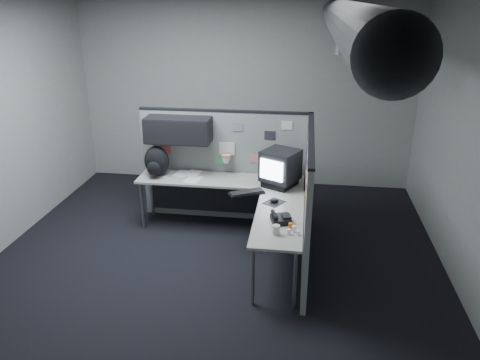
# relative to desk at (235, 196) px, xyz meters

# --- Properties ---
(room) EXTENTS (5.62, 5.62, 3.22)m
(room) POSITION_rel_desk_xyz_m (0.41, -0.70, 1.48)
(room) COLOR black
(room) RESTS_ON ground
(partition_back) EXTENTS (2.44, 0.42, 1.63)m
(partition_back) POSITION_rel_desk_xyz_m (-0.40, 0.53, 0.38)
(partition_back) COLOR gray
(partition_back) RESTS_ON ground
(partition_right) EXTENTS (0.07, 2.23, 1.63)m
(partition_right) POSITION_rel_desk_xyz_m (0.95, -0.49, 0.21)
(partition_right) COLOR gray
(partition_right) RESTS_ON ground
(desk) EXTENTS (2.31, 2.11, 0.73)m
(desk) POSITION_rel_desk_xyz_m (0.00, 0.00, 0.00)
(desk) COLOR #9F9990
(desk) RESTS_ON ground
(monitor) EXTENTS (0.57, 0.57, 0.49)m
(monitor) POSITION_rel_desk_xyz_m (0.58, 0.16, 0.37)
(monitor) COLOR black
(monitor) RESTS_ON desk
(keyboard) EXTENTS (0.48, 0.37, 0.04)m
(keyboard) POSITION_rel_desk_xyz_m (0.18, -0.20, 0.14)
(keyboard) COLOR black
(keyboard) RESTS_ON desk
(mouse) EXTENTS (0.29, 0.31, 0.05)m
(mouse) POSITION_rel_desk_xyz_m (0.55, -0.41, 0.13)
(mouse) COLOR black
(mouse) RESTS_ON desk
(phone) EXTENTS (0.26, 0.27, 0.11)m
(phone) POSITION_rel_desk_xyz_m (0.66, -0.92, 0.16)
(phone) COLOR black
(phone) RESTS_ON desk
(bottles) EXTENTS (0.14, 0.16, 0.08)m
(bottles) POSITION_rel_desk_xyz_m (0.80, -1.16, 0.15)
(bottles) COLOR silver
(bottles) RESTS_ON desk
(cup) EXTENTS (0.09, 0.09, 0.11)m
(cup) POSITION_rel_desk_xyz_m (0.63, -1.23, 0.17)
(cup) COLOR beige
(cup) RESTS_ON desk
(papers) EXTENTS (0.71, 0.53, 0.01)m
(papers) POSITION_rel_desk_xyz_m (-0.80, 0.34, 0.12)
(papers) COLOR white
(papers) RESTS_ON desk
(backpack) EXTENTS (0.42, 0.41, 0.43)m
(backpack) POSITION_rel_desk_xyz_m (-1.14, 0.27, 0.33)
(backpack) COLOR black
(backpack) RESTS_ON desk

